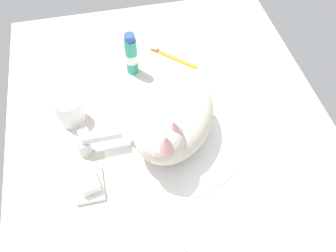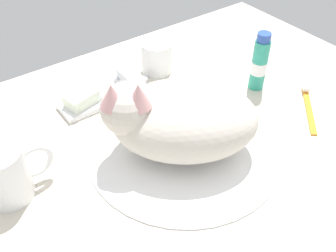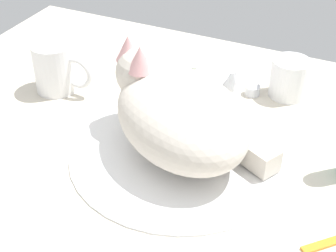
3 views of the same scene
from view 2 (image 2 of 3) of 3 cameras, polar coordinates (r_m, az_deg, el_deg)
The scene contains 10 objects.
ground_plane at distance 72.88cm, azimuth 2.28°, elevation -4.16°, with size 110.00×82.50×3.00cm, color beige.
sink_basin at distance 71.61cm, azimuth 2.32°, elevation -3.13°, with size 35.41×35.41×0.65cm, color white.
faucet at distance 83.32cm, azimuth -6.34°, elevation 6.06°, with size 12.87×11.18×6.30cm.
cat at distance 66.86cm, azimuth 1.35°, elevation 1.23°, with size 31.28×29.25×15.73cm.
coffee_mug at distance 66.07cm, azimuth -22.65°, elevation -6.50°, with size 12.01×7.67×9.42cm.
rinse_cup at distance 90.59cm, azimuth -1.67°, elevation 10.01°, with size 7.01×7.01×7.29cm.
soap_dish at distance 82.38cm, azimuth -12.38°, elevation 2.88°, with size 9.00×6.40×1.20cm, color white.
soap_bar at distance 81.27cm, azimuth -12.56°, elevation 3.92°, with size 6.36×4.18×2.54cm, color silver.
toothpaste_bottle at distance 85.97cm, azimuth 13.24°, elevation 8.94°, with size 3.41×3.41×13.08cm.
toothbrush at distance 85.78cm, azimuth 19.90°, elevation 2.80°, with size 11.90×12.07×1.60cm.
Camera 2 is at (-32.67, -40.01, 49.92)cm, focal length 41.66 mm.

